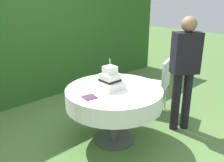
{
  "coord_description": "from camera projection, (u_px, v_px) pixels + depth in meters",
  "views": [
    {
      "loc": [
        -2.0,
        -2.05,
        1.87
      ],
      "look_at": [
        -0.02,
        0.02,
        0.84
      ],
      "focal_mm": 39.4,
      "sensor_mm": 36.0,
      "label": 1
    }
  ],
  "objects": [
    {
      "name": "serving_plate_left",
      "position": [
        135.0,
        80.0,
        3.36
      ],
      "size": [
        0.15,
        0.15,
        0.01
      ],
      "primitive_type": "cylinder",
      "color": "white",
      "rests_on": "cake_table"
    },
    {
      "name": "serving_plate_near",
      "position": [
        78.0,
        86.0,
        3.14
      ],
      "size": [
        0.13,
        0.13,
        0.01
      ],
      "primitive_type": "cylinder",
      "color": "white",
      "rests_on": "cake_table"
    },
    {
      "name": "ground_plane",
      "position": [
        114.0,
        139.0,
        3.33
      ],
      "size": [
        20.0,
        20.0,
        0.0
      ],
      "primitive_type": "plane",
      "color": "#547A3D"
    },
    {
      "name": "wedding_cake",
      "position": [
        110.0,
        80.0,
        3.06
      ],
      "size": [
        0.3,
        0.3,
        0.38
      ],
      "color": "white",
      "rests_on": "cake_table"
    },
    {
      "name": "foliage_hedge",
      "position": [
        31.0,
        32.0,
        4.37
      ],
      "size": [
        6.19,
        0.48,
        2.43
      ],
      "primitive_type": "cube",
      "color": "#28561E",
      "rests_on": "ground_plane"
    },
    {
      "name": "serving_plate_right",
      "position": [
        149.0,
        90.0,
        3.01
      ],
      "size": [
        0.11,
        0.11,
        0.01
      ],
      "primitive_type": "cylinder",
      "color": "white",
      "rests_on": "cake_table"
    },
    {
      "name": "garden_chair",
      "position": [
        159.0,
        81.0,
        3.92
      ],
      "size": [
        0.52,
        0.52,
        0.89
      ],
      "color": "white",
      "rests_on": "ground_plane"
    },
    {
      "name": "standing_person",
      "position": [
        185.0,
        67.0,
        3.3
      ],
      "size": [
        0.41,
        0.37,
        1.6
      ],
      "color": "black",
      "rests_on": "ground_plane"
    },
    {
      "name": "cake_table",
      "position": [
        114.0,
        97.0,
        3.12
      ],
      "size": [
        1.22,
        1.22,
        0.74
      ],
      "color": "#4C4C51",
      "rests_on": "ground_plane"
    },
    {
      "name": "serving_plate_far",
      "position": [
        104.0,
        80.0,
        3.37
      ],
      "size": [
        0.1,
        0.1,
        0.01
      ],
      "primitive_type": "cylinder",
      "color": "white",
      "rests_on": "cake_table"
    },
    {
      "name": "napkin_stack",
      "position": [
        90.0,
        97.0,
        2.81
      ],
      "size": [
        0.18,
        0.18,
        0.01
      ],
      "primitive_type": "cube",
      "rotation": [
        0.0,
        0.0,
        -0.19
      ],
      "color": "#4C2D47",
      "rests_on": "cake_table"
    }
  ]
}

